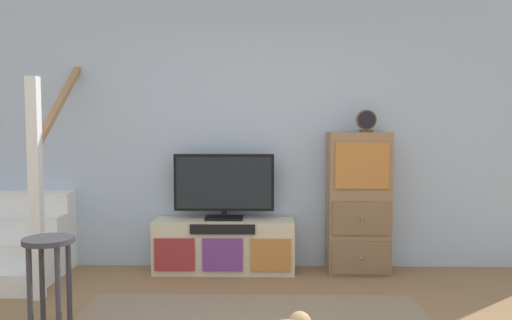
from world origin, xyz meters
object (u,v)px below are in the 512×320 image
side_cabinet (358,203)px  desk_clock (366,121)px  bar_stool_near (49,262)px  media_console (224,246)px  television (224,185)px

side_cabinet → desk_clock: bearing=-13.3°
desk_clock → bar_stool_near: bearing=-148.2°
bar_stool_near → media_console: bearing=54.7°
side_cabinet → bar_stool_near: bearing=-147.3°
media_console → side_cabinet: (1.28, 0.01, 0.42)m
television → media_console: bearing=-90.0°
media_console → bar_stool_near: 1.85m
television → side_cabinet: (1.28, -0.01, -0.17)m
desk_clock → side_cabinet: bearing=166.7°
television → bar_stool_near: (-1.06, -1.52, -0.34)m
television → side_cabinet: 1.29m
television → desk_clock: desk_clock is taller
television → bar_stool_near: bearing=-124.9°
bar_stool_near → desk_clock: bearing=31.8°
side_cabinet → bar_stool_near: (-2.34, -1.50, -0.17)m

